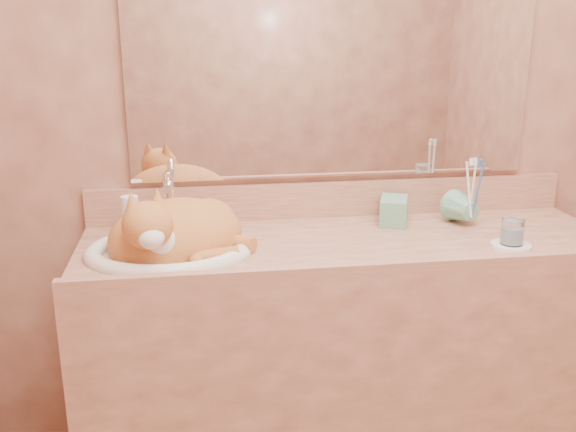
{
  "coord_description": "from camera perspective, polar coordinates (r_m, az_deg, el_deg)",
  "views": [
    {
      "loc": [
        -0.45,
        -1.03,
        1.47
      ],
      "look_at": [
        -0.19,
        0.7,
        0.94
      ],
      "focal_mm": 40.0,
      "sensor_mm": 36.0,
      "label": 1
    }
  ],
  "objects": [
    {
      "name": "wall_back",
      "position": [
        2.1,
        4.03,
        10.61
      ],
      "size": [
        2.4,
        0.02,
        2.5
      ],
      "primitive_type": "cube",
      "color": "brown",
      "rests_on": "ground"
    },
    {
      "name": "vanity_counter",
      "position": [
        2.1,
        5.23,
        -13.31
      ],
      "size": [
        1.6,
        0.55,
        0.85
      ],
      "primitive_type": null,
      "color": "brown",
      "rests_on": "floor"
    },
    {
      "name": "mirror",
      "position": [
        2.07,
        4.19,
        14.42
      ],
      "size": [
        1.3,
        0.02,
        0.8
      ],
      "primitive_type": "cube",
      "color": "white",
      "rests_on": "wall_back"
    },
    {
      "name": "sink_basin",
      "position": [
        1.82,
        -10.61,
        -1.11
      ],
      "size": [
        0.48,
        0.41,
        0.14
      ],
      "primitive_type": null,
      "rotation": [
        0.0,
        0.0,
        -0.05
      ],
      "color": "white",
      "rests_on": "vanity_counter"
    },
    {
      "name": "faucet",
      "position": [
        1.99,
        -10.5,
        0.9
      ],
      "size": [
        0.08,
        0.13,
        0.18
      ],
      "primitive_type": null,
      "rotation": [
        0.0,
        0.0,
        -0.33
      ],
      "color": "white",
      "rests_on": "vanity_counter"
    },
    {
      "name": "cat",
      "position": [
        1.84,
        -10.1,
        -1.25
      ],
      "size": [
        0.48,
        0.44,
        0.22
      ],
      "primitive_type": null,
      "rotation": [
        0.0,
        0.0,
        0.35
      ],
      "color": "#B6612A",
      "rests_on": "sink_basin"
    },
    {
      "name": "soap_dispenser",
      "position": [
        2.03,
        9.36,
        1.41
      ],
      "size": [
        0.11,
        0.11,
        0.19
      ],
      "primitive_type": "imported",
      "rotation": [
        0.0,
        0.0,
        -0.35
      ],
      "color": "#69A886",
      "rests_on": "vanity_counter"
    },
    {
      "name": "toothbrush_cup",
      "position": [
        2.1,
        16.02,
        0.24
      ],
      "size": [
        0.13,
        0.13,
        0.1
      ],
      "primitive_type": "imported",
      "rotation": [
        0.0,
        0.0,
        0.28
      ],
      "color": "#69A886",
      "rests_on": "vanity_counter"
    },
    {
      "name": "toothbrushes",
      "position": [
        2.08,
        16.2,
        2.51
      ],
      "size": [
        0.04,
        0.04,
        0.23
      ],
      "primitive_type": null,
      "color": "white",
      "rests_on": "toothbrush_cup"
    },
    {
      "name": "saucer",
      "position": [
        1.97,
        19.2,
        -2.5
      ],
      "size": [
        0.11,
        0.11,
        0.01
      ],
      "primitive_type": "cylinder",
      "color": "white",
      "rests_on": "vanity_counter"
    },
    {
      "name": "water_glass",
      "position": [
        1.96,
        19.32,
        -1.32
      ],
      "size": [
        0.06,
        0.06,
        0.08
      ],
      "primitive_type": "cylinder",
      "color": "white",
      "rests_on": "saucer"
    },
    {
      "name": "lotion_bottle",
      "position": [
        2.0,
        -13.81,
        -0.02
      ],
      "size": [
        0.05,
        0.05,
        0.12
      ],
      "primitive_type": "cylinder",
      "color": "white",
      "rests_on": "vanity_counter"
    }
  ]
}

